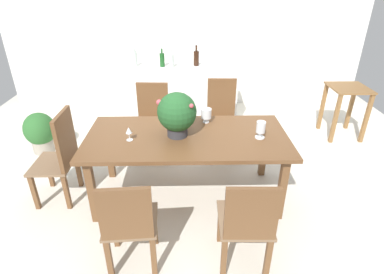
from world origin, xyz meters
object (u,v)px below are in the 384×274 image
object	(u,v)px
wine_bottle_dark	(162,60)
wine_bottle_tall	(172,61)
wine_glass	(129,131)
chair_near_left	(129,223)
chair_near_right	(247,222)
flower_centerpiece	(177,113)
crystal_vase_center_near	(261,128)
chair_head_end	(61,154)
crystal_vase_left	(206,114)
potted_plant_floor	(40,132)
chair_far_left	(152,117)
wine_bottle_clear	(196,58)
wine_bottle_amber	(135,58)
side_table	(346,101)
chair_far_right	(221,115)
kitchen_counter	(174,96)
dining_table	(187,142)

from	to	relation	value
wine_bottle_dark	wine_bottle_tall	bearing A→B (deg)	-21.29
wine_glass	chair_near_left	bearing A→B (deg)	-82.88
chair_near_right	flower_centerpiece	xyz separation A→B (m)	(-0.56, 0.99, 0.50)
crystal_vase_center_near	wine_glass	size ratio (longest dim) A/B	1.27
chair_near_right	wine_bottle_dark	bearing A→B (deg)	-72.81
chair_head_end	crystal_vase_left	bearing A→B (deg)	101.96
potted_plant_floor	chair_far_left	bearing A→B (deg)	-1.05
crystal_vase_left	wine_bottle_clear	xyz separation A→B (m)	(-0.06, 1.67, 0.22)
potted_plant_floor	wine_bottle_amber	bearing A→B (deg)	37.63
crystal_vase_center_near	wine_bottle_clear	xyz separation A→B (m)	(-0.57, 2.05, 0.21)
crystal_vase_center_near	side_table	xyz separation A→B (m)	(1.62, 1.50, -0.29)
chair_far_left	crystal_vase_left	xyz separation A→B (m)	(0.67, -0.67, 0.33)
wine_bottle_dark	wine_bottle_clear	bearing A→B (deg)	5.39
chair_near_left	potted_plant_floor	distance (m)	2.53
wine_bottle_amber	wine_bottle_clear	xyz separation A→B (m)	(0.94, 0.02, -0.00)
chair_head_end	wine_bottle_tall	size ratio (longest dim) A/B	3.78
chair_far_right	wine_bottle_dark	bearing A→B (deg)	133.49
chair_far_right	chair_near_left	world-z (taller)	chair_far_right
chair_far_left	crystal_vase_center_near	world-z (taller)	chair_far_left
side_table	chair_near_left	bearing A→B (deg)	-139.43
chair_far_left	chair_far_right	bearing A→B (deg)	3.35
chair_far_left	wine_glass	world-z (taller)	chair_far_left
chair_head_end	potted_plant_floor	size ratio (longest dim) A/B	1.76
chair_near_left	crystal_vase_center_near	xyz separation A→B (m)	(1.19, 0.91, 0.36)
flower_centerpiece	wine_bottle_amber	distance (m)	2.08
crystal_vase_left	kitchen_counter	size ratio (longest dim) A/B	0.08
wine_bottle_clear	wine_bottle_tall	world-z (taller)	wine_bottle_clear
wine_bottle_amber	potted_plant_floor	xyz separation A→B (m)	(-1.22, -0.94, -0.77)
crystal_vase_center_near	wine_bottle_tall	xyz separation A→B (m)	(-0.95, 1.94, 0.20)
crystal_vase_center_near	kitchen_counter	world-z (taller)	kitchen_counter
crystal_vase_left	wine_glass	distance (m)	0.88
chair_far_right	flower_centerpiece	distance (m)	1.23
wine_bottle_clear	potted_plant_floor	distance (m)	2.49
crystal_vase_center_near	potted_plant_floor	xyz separation A→B (m)	(-2.73, 1.09, -0.55)
chair_near_left	wine_glass	size ratio (longest dim) A/B	6.39
wine_bottle_amber	wine_bottle_tall	bearing A→B (deg)	-8.51
wine_glass	side_table	bearing A→B (deg)	27.48
wine_glass	crystal_vase_center_near	bearing A→B (deg)	0.97
chair_head_end	wine_glass	xyz separation A→B (m)	(0.75, -0.09, 0.30)
kitchen_counter	wine_bottle_tall	distance (m)	0.58
chair_near_left	wine_glass	distance (m)	0.96
wine_bottle_clear	wine_bottle_dark	bearing A→B (deg)	-174.61
flower_centerpiece	crystal_vase_center_near	world-z (taller)	flower_centerpiece
wine_bottle_tall	side_table	size ratio (longest dim) A/B	0.35
dining_table	crystal_vase_center_near	size ratio (longest dim) A/B	11.60
kitchen_counter	wine_bottle_clear	bearing A→B (deg)	12.82
kitchen_counter	wine_bottle_dark	world-z (taller)	wine_bottle_dark
chair_near_left	kitchen_counter	world-z (taller)	kitchen_counter
wine_glass	wine_bottle_tall	size ratio (longest dim) A/B	0.53
chair_near_left	wine_bottle_amber	size ratio (longest dim) A/B	3.00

